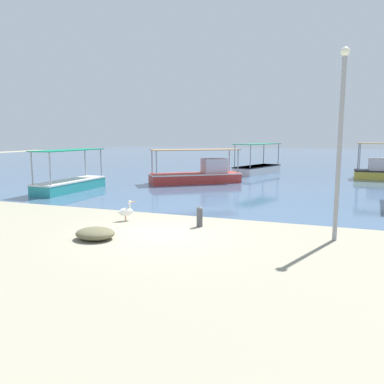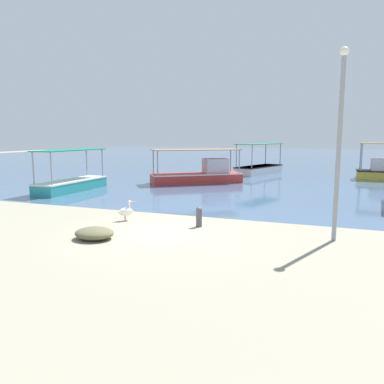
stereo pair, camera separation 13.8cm
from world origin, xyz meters
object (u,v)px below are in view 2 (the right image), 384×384
object	(u,v)px
lamp_post	(340,135)
mooring_bollard	(199,216)
fishing_boat_center	(72,182)
net_pile	(94,233)
fishing_boat_outer	(259,168)
fishing_boat_near_right	(200,174)
pelican	(126,211)

from	to	relation	value
lamp_post	mooring_bollard	bearing A→B (deg)	177.18
fishing_boat_center	net_pile	size ratio (longest dim) A/B	4.12
fishing_boat_outer	fishing_boat_center	size ratio (longest dim) A/B	1.11
lamp_post	net_pile	world-z (taller)	lamp_post
lamp_post	net_pile	bearing A→B (deg)	-160.97
fishing_boat_near_right	lamp_post	bearing A→B (deg)	-54.63
mooring_bollard	pelican	bearing A→B (deg)	-178.96
fishing_boat_near_right	pelican	distance (m)	12.38
fishing_boat_outer	net_pile	xyz separation A→B (m)	(-1.09, -23.16, -0.33)
pelican	lamp_post	xyz separation A→B (m)	(7.64, -0.17, 2.94)
fishing_boat_near_right	net_pile	world-z (taller)	fishing_boat_near_right
pelican	lamp_post	world-z (taller)	lamp_post
fishing_boat_near_right	fishing_boat_outer	size ratio (longest dim) A/B	1.06
fishing_boat_center	lamp_post	bearing A→B (deg)	-22.30
lamp_post	mooring_bollard	world-z (taller)	lamp_post
pelican	lamp_post	distance (m)	8.18
fishing_boat_center	net_pile	xyz separation A→B (m)	(7.59, -8.58, -0.32)
fishing_boat_center	mooring_bollard	bearing A→B (deg)	-29.84
pelican	lamp_post	size ratio (longest dim) A/B	0.14
fishing_boat_near_right	lamp_post	world-z (taller)	lamp_post
lamp_post	net_pile	xyz separation A→B (m)	(-7.24, -2.50, -3.13)
fishing_boat_near_right	fishing_boat_outer	bearing A→B (deg)	71.67
mooring_bollard	net_pile	size ratio (longest dim) A/B	0.57
fishing_boat_near_right	pelican	size ratio (longest dim) A/B	7.83
fishing_boat_outer	fishing_boat_near_right	bearing A→B (deg)	-108.33
fishing_boat_near_right	fishing_boat_center	size ratio (longest dim) A/B	1.17
fishing_boat_near_right	mooring_bollard	distance (m)	12.97
fishing_boat_near_right	fishing_boat_center	bearing A→B (deg)	-133.02
fishing_boat_near_right	fishing_boat_center	xyz separation A→B (m)	(-5.97, -6.40, -0.12)
mooring_bollard	net_pile	distance (m)	3.79
fishing_boat_outer	lamp_post	distance (m)	21.74
fishing_boat_near_right	mooring_bollard	size ratio (longest dim) A/B	8.44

